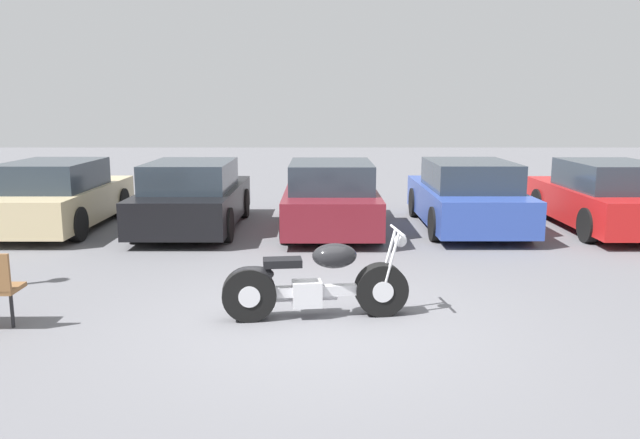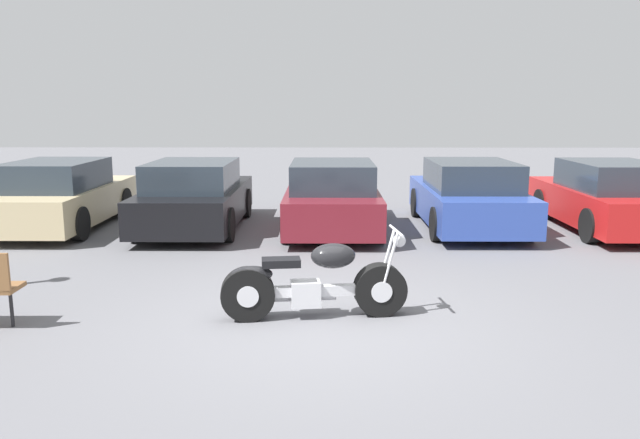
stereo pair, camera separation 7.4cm
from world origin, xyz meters
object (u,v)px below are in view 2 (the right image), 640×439
at_px(parked_car_maroon, 332,198).
at_px(parked_car_blue, 468,197).
at_px(parked_car_champagne, 60,196).
at_px(motorcycle, 313,283).
at_px(parked_car_red, 608,198).
at_px(parked_car_black, 195,197).

height_order(parked_car_maroon, parked_car_blue, same).
bearing_deg(parked_car_champagne, parked_car_maroon, -1.61).
relative_size(parked_car_champagne, parked_car_blue, 1.00).
distance_m(motorcycle, parked_car_maroon, 5.24).
height_order(parked_car_champagne, parked_car_maroon, same).
bearing_deg(parked_car_red, parked_car_blue, 177.33).
xyz_separation_m(parked_car_maroon, parked_car_red, (5.47, 0.05, 0.00)).
xyz_separation_m(motorcycle, parked_car_blue, (3.01, 5.40, 0.24)).
xyz_separation_m(motorcycle, parked_car_red, (5.75, 5.27, 0.24)).
xyz_separation_m(parked_car_maroon, parked_car_blue, (2.74, 0.17, 0.00)).
relative_size(motorcycle, parked_car_black, 0.53).
height_order(parked_car_blue, parked_car_red, same).
bearing_deg(motorcycle, parked_car_red, 42.52).
bearing_deg(parked_car_maroon, motorcycle, -93.03).
bearing_deg(motorcycle, parked_car_blue, 60.84).
distance_m(motorcycle, parked_car_black, 5.85).
height_order(parked_car_champagne, parked_car_red, same).
bearing_deg(parked_car_red, parked_car_maroon, -179.51).
relative_size(motorcycle, parked_car_red, 0.53).
xyz_separation_m(parked_car_champagne, parked_car_maroon, (5.47, -0.15, 0.00)).
bearing_deg(parked_car_champagne, motorcycle, -46.00).
distance_m(motorcycle, parked_car_red, 7.80).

